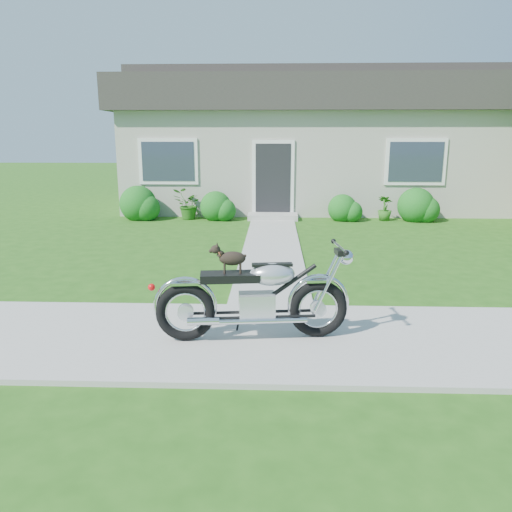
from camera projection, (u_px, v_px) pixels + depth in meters
The scene contains 8 objects.
ground at pixel (400, 341), 5.72m from camera, with size 80.00×80.00×0.00m, color #235114.
sidewalk at pixel (400, 339), 5.72m from camera, with size 24.00×2.20×0.04m, color #9E9B93.
walkway at pixel (272, 246), 10.63m from camera, with size 1.20×8.00×0.03m, color #9E9B93.
house at pixel (318, 141), 16.88m from camera, with size 12.60×7.03×4.50m.
shrub_row at pixel (269, 206), 13.94m from camera, with size 8.78×1.03×1.03m.
potted_plant_left at pixel (187, 204), 14.07m from camera, with size 0.76×0.66×0.85m, color #245B18.
potted_plant_right at pixel (385, 208), 13.89m from camera, with size 0.39×0.39×0.70m, color #2A641B.
motorcycle_with_dog at pixel (257, 297), 5.58m from camera, with size 2.22×0.62×1.10m.
Camera 1 is at (-1.46, -5.39, 2.28)m, focal length 35.00 mm.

